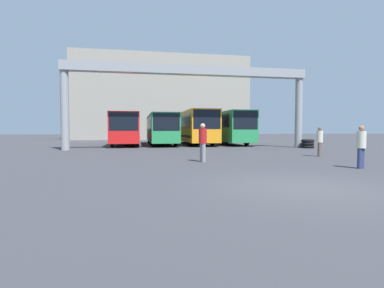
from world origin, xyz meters
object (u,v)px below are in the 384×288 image
Objects in this scene: tire_stack at (308,144)px; pedestrian_mid_right at (320,141)px; pedestrian_near_right at (361,146)px; pedestrian_near_left at (203,142)px; bus_slot_1 at (161,128)px; bus_slot_2 at (194,126)px; bus_slot_3 at (226,126)px; bus_slot_0 at (126,127)px.

pedestrian_mid_right is at bearing -117.43° from tire_stack.
pedestrian_near_right is 0.92× the size of pedestrian_near_left.
pedestrian_near_left is 13.96m from tire_stack.
bus_slot_2 reaches higher than bus_slot_1.
tire_stack is at bearing -61.21° from bus_slot_3.
bus_slot_3 is (3.46, -0.13, -0.04)m from bus_slot_2.
bus_slot_0 is at bearing -175.11° from bus_slot_2.
pedestrian_near_left is at bearing -76.29° from bus_slot_0.
pedestrian_near_right is (-1.61, -5.05, -0.00)m from pedestrian_mid_right.
bus_slot_1 is 0.97× the size of bus_slot_2.
bus_slot_2 reaches higher than pedestrian_near_left.
pedestrian_mid_right is at bearing -130.71° from pedestrian_near_right.
pedestrian_near_left reaches higher than pedestrian_mid_right.
bus_slot_1 is 16.91m from pedestrian_near_left.
bus_slot_0 is at bearing -172.95° from bus_slot_1.
bus_slot_3 reaches higher than pedestrian_near_left.
bus_slot_3 is 6.86× the size of pedestrian_near_right.
tire_stack is (14.83, -7.66, -1.38)m from bus_slot_0.
tire_stack is at bearing -35.40° from bus_slot_1.
bus_slot_0 reaches higher than pedestrian_near_left.
pedestrian_near_right is 1.59× the size of tire_stack.
pedestrian_near_left is at bearing 140.22° from pedestrian_mid_right.
bus_slot_2 is at bearing 177.78° from bus_slot_3.
bus_slot_3 is 20.42m from pedestrian_near_right.
bus_slot_3 is 10.93× the size of tire_stack.
bus_slot_1 is 6.92m from bus_slot_3.
bus_slot_2 is 6.50× the size of pedestrian_near_left.
pedestrian_near_right is at bearing -160.09° from pedestrian_mid_right.
bus_slot_1 is at bearing 144.60° from tire_stack.
bus_slot_0 is 22.08m from pedestrian_near_right.
bus_slot_2 is 16.04m from pedestrian_mid_right.
pedestrian_mid_right is 5.30m from pedestrian_near_right.
pedestrian_near_left is (-7.08, -1.59, 0.07)m from pedestrian_mid_right.
bus_slot_3 is at bearing -2.22° from bus_slot_2.
pedestrian_mid_right is at bearing -53.26° from bus_slot_0.
bus_slot_0 is at bearing -0.45° from pedestrian_near_left.
pedestrian_mid_right is 1.60× the size of tire_stack.
bus_slot_1 is 10.87× the size of tire_stack.
bus_slot_3 is at bearing 2.52° from bus_slot_0.
pedestrian_near_right is at bearing -113.57° from tire_stack.
bus_slot_1 reaches higher than pedestrian_near_right.
pedestrian_mid_right is 0.93× the size of pedestrian_near_left.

